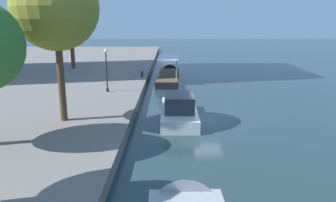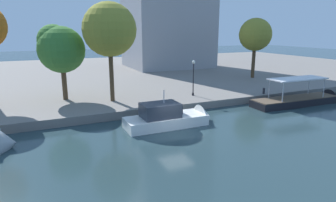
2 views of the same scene
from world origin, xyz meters
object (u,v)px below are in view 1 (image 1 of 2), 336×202
mooring_bollard_0 (142,74)px  lamp_post (106,67)px  motor_yacht_1 (179,110)px  tree_0 (53,8)px  tour_boat_2 (169,77)px  tree_2 (70,20)px

mooring_bollard_0 → lamp_post: lamp_post is taller
motor_yacht_1 → lamp_post: 9.26m
lamp_post → tree_0: (-9.15, 1.44, 5.09)m
motor_yacht_1 → tour_boat_2: 16.85m
tour_boat_2 → mooring_bollard_0: tour_boat_2 is taller
lamp_post → mooring_bollard_0: bearing=-17.9°
tour_boat_2 → mooring_bollard_0: 4.37m
tour_boat_2 → lamp_post: bearing=153.8°
motor_yacht_1 → tour_boat_2: size_ratio=0.68×
mooring_bollard_0 → tree_2: 13.90m
tour_boat_2 → tree_0: size_ratio=1.18×
mooring_bollard_0 → tree_0: bearing=166.7°
tour_boat_2 → mooring_bollard_0: (-2.82, 3.22, 0.87)m
motor_yacht_1 → tree_0: size_ratio=0.80×
mooring_bollard_0 → lamp_post: bearing=162.1°
mooring_bollard_0 → tree_0: size_ratio=0.07×
lamp_post → tree_2: tree_2 is taller
mooring_bollard_0 → tour_boat_2: bearing=-48.8°
tour_boat_2 → tree_2: (4.10, 13.53, 7.12)m
lamp_post → tree_0: bearing=171.1°
motor_yacht_1 → mooring_bollard_0: size_ratio=10.97×
tour_boat_2 → tree_0: 22.90m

